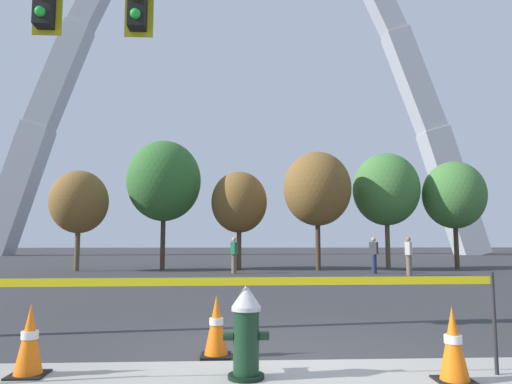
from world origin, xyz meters
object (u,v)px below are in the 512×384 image
(traffic_cone_mid_sidewalk, at_px, (453,345))
(pedestrian_walking_left, at_px, (409,256))
(monument_arch, at_px, (240,61))
(pedestrian_walking_right, at_px, (234,255))
(fire_hydrant, at_px, (246,331))
(traffic_cone_curb_edge, at_px, (216,326))
(pedestrian_standing_center, at_px, (374,255))
(traffic_cone_by_hydrant, at_px, (30,341))

(traffic_cone_mid_sidewalk, xyz_separation_m, pedestrian_walking_left, (5.09, 14.54, 0.46))
(traffic_cone_mid_sidewalk, bearing_deg, monument_arch, 91.84)
(pedestrian_walking_right, bearing_deg, fire_hydrant, -89.68)
(traffic_cone_curb_edge, bearing_deg, pedestrian_standing_center, 66.55)
(fire_hydrant, bearing_deg, traffic_cone_mid_sidewalk, -6.32)
(traffic_cone_curb_edge, xyz_separation_m, pedestrian_walking_left, (7.44, 13.39, 0.46))
(traffic_cone_by_hydrant, xyz_separation_m, traffic_cone_mid_sidewalk, (4.23, -0.42, 0.00))
(traffic_cone_curb_edge, relative_size, pedestrian_standing_center, 0.46)
(traffic_cone_by_hydrant, bearing_deg, traffic_cone_curb_edge, 21.37)
(traffic_cone_by_hydrant, xyz_separation_m, monument_arch, (2.75, 45.78, 21.28))
(traffic_cone_mid_sidewalk, xyz_separation_m, monument_arch, (-1.48, 46.19, 21.28))
(traffic_cone_by_hydrant, bearing_deg, pedestrian_standing_center, 61.87)
(traffic_cone_curb_edge, height_order, pedestrian_walking_right, pedestrian_walking_right)
(traffic_cone_mid_sidewalk, height_order, monument_arch, monument_arch)
(fire_hydrant, distance_m, pedestrian_walking_right, 16.04)
(fire_hydrant, xyz_separation_m, pedestrian_walking_left, (7.11, 14.32, 0.35))
(traffic_cone_mid_sidewalk, bearing_deg, pedestrian_standing_center, 75.73)
(traffic_cone_by_hydrant, height_order, pedestrian_walking_right, pedestrian_walking_right)
(traffic_cone_mid_sidewalk, distance_m, monument_arch, 50.88)
(monument_arch, relative_size, pedestrian_standing_center, 34.19)
(traffic_cone_curb_edge, bearing_deg, fire_hydrant, -70.32)
(pedestrian_walking_right, bearing_deg, traffic_cone_mid_sidewalk, -82.60)
(traffic_cone_mid_sidewalk, bearing_deg, pedestrian_walking_left, 70.71)
(pedestrian_walking_right, bearing_deg, pedestrian_standing_center, -3.28)
(traffic_cone_by_hydrant, distance_m, traffic_cone_mid_sidewalk, 4.25)
(fire_hydrant, distance_m, pedestrian_walking_left, 15.99)
(fire_hydrant, bearing_deg, pedestrian_walking_left, 63.59)
(traffic_cone_curb_edge, distance_m, monument_arch, 49.82)
(traffic_cone_curb_edge, height_order, pedestrian_walking_left, pedestrian_walking_left)
(fire_hydrant, distance_m, traffic_cone_curb_edge, 0.99)
(fire_hydrant, xyz_separation_m, traffic_cone_by_hydrant, (-2.21, 0.19, -0.11))
(traffic_cone_mid_sidewalk, height_order, pedestrian_walking_right, pedestrian_walking_right)
(traffic_cone_mid_sidewalk, relative_size, traffic_cone_curb_edge, 1.00)
(fire_hydrant, height_order, traffic_cone_by_hydrant, fire_hydrant)
(monument_arch, distance_m, pedestrian_walking_right, 36.47)
(monument_arch, bearing_deg, fire_hydrant, -90.68)
(traffic_cone_by_hydrant, distance_m, pedestrian_standing_center, 17.57)
(traffic_cone_by_hydrant, relative_size, pedestrian_walking_right, 0.46)
(monument_arch, height_order, pedestrian_walking_right, monument_arch)
(traffic_cone_mid_sidewalk, bearing_deg, fire_hydrant, 173.68)
(traffic_cone_mid_sidewalk, distance_m, pedestrian_walking_left, 15.42)
(fire_hydrant, relative_size, pedestrian_standing_center, 0.62)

